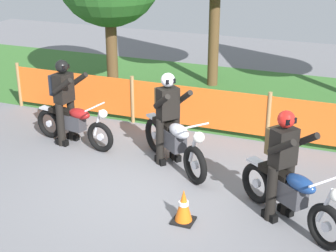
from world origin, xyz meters
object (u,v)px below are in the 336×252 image
(motorcycle_lead, at_px, (74,124))
(rider_trailing, at_px, (282,159))
(rider_third, at_px, (168,113))
(motorcycle_trailing, at_px, (290,195))
(traffic_cone, at_px, (184,206))
(motorcycle_third, at_px, (174,141))
(rider_lead, at_px, (64,97))

(motorcycle_lead, xyz_separation_m, rider_trailing, (4.21, -1.19, 0.51))
(rider_third, bearing_deg, motorcycle_trailing, 11.54)
(motorcycle_lead, distance_m, rider_third, 2.06)
(motorcycle_lead, bearing_deg, traffic_cone, -22.23)
(rider_third, xyz_separation_m, traffic_cone, (0.96, -1.80, -0.69))
(motorcycle_trailing, xyz_separation_m, rider_trailing, (-0.18, 0.14, 0.47))
(motorcycle_third, xyz_separation_m, rider_trailing, (2.04, -1.00, 0.46))
(motorcycle_third, height_order, rider_lead, rider_lead)
(motorcycle_lead, xyz_separation_m, motorcycle_third, (2.17, -0.19, 0.05))
(rider_trailing, bearing_deg, rider_third, -169.95)
(motorcycle_trailing, distance_m, rider_third, 2.76)
(motorcycle_lead, height_order, motorcycle_trailing, motorcycle_trailing)
(motorcycle_trailing, xyz_separation_m, rider_lead, (-4.60, 1.36, 0.47))
(rider_trailing, bearing_deg, motorcycle_trailing, 0.51)
(motorcycle_trailing, height_order, rider_third, rider_third)
(traffic_cone, bearing_deg, rider_third, 118.13)
(motorcycle_lead, xyz_separation_m, rider_third, (1.99, -0.05, 0.51))
(rider_lead, bearing_deg, rider_third, 7.68)
(rider_third, height_order, traffic_cone, rider_third)
(motorcycle_lead, relative_size, rider_third, 1.13)
(motorcycle_trailing, xyz_separation_m, motorcycle_third, (-2.23, 1.13, 0.01))
(rider_lead, bearing_deg, rider_trailing, -5.67)
(motorcycle_trailing, height_order, traffic_cone, motorcycle_trailing)
(rider_lead, bearing_deg, motorcycle_third, 4.36)
(motorcycle_third, height_order, traffic_cone, motorcycle_third)
(motorcycle_lead, relative_size, rider_lead, 1.13)
(rider_third, bearing_deg, rider_lead, -142.60)
(motorcycle_third, xyz_separation_m, rider_lead, (-2.38, 0.23, 0.46))
(motorcycle_lead, bearing_deg, motorcycle_third, 4.73)
(motorcycle_lead, bearing_deg, rider_third, 8.43)
(motorcycle_trailing, xyz_separation_m, rider_third, (-2.40, 1.28, 0.47))
(motorcycle_lead, height_order, rider_lead, rider_lead)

